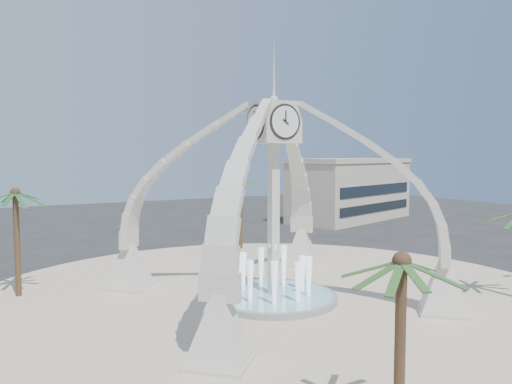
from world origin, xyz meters
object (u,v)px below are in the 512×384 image
clock_tower (274,197)px  palm_south (402,264)px  palm_west (15,194)px  fountain (273,296)px  palm_north (240,178)px

clock_tower → palm_south: (-4.42, -14.86, -0.81)m
clock_tower → palm_west: clock_tower is taller
palm_south → palm_west: bearing=111.4°
fountain → palm_west: palm_west is taller
palm_west → palm_south: size_ratio=1.15×
palm_north → palm_west: bearing=-159.7°
palm_west → palm_north: size_ratio=0.96×
clock_tower → palm_west: size_ratio=2.41×
palm_west → palm_south: 25.54m
palm_north → fountain: bearing=-111.2°
palm_north → clock_tower: bearing=-111.2°
fountain → palm_north: size_ratio=1.03×
clock_tower → palm_west: 16.38m
fountain → palm_north: 18.71m
clock_tower → fountain: size_ratio=2.24×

